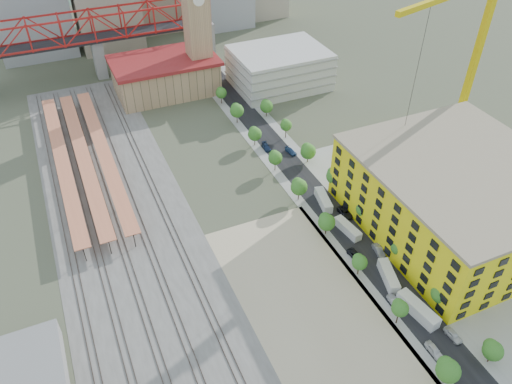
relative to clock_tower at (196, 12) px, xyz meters
name	(u,v)px	position (x,y,z in m)	size (l,w,h in m)	color
ground	(272,221)	(-8.00, -79.99, -28.70)	(400.00, 400.00, 0.00)	#474C38
ballast_strip	(121,217)	(-44.00, -62.49, -28.67)	(36.00, 165.00, 0.06)	#605E59
dirt_lot	(317,315)	(-12.00, -111.49, -28.67)	(28.00, 67.00, 0.06)	tan
street_asphalt	(299,175)	(8.00, -64.99, -28.67)	(12.00, 170.00, 0.06)	black
sidewalk_west	(282,180)	(2.50, -64.99, -28.68)	(3.00, 170.00, 0.04)	gray
sidewalk_east	(315,171)	(13.50, -64.99, -28.68)	(3.00, 170.00, 0.04)	gray
construction_pad	(458,221)	(37.00, -99.99, -28.67)	(50.00, 90.00, 0.06)	gray
rail_tracks	(114,219)	(-45.80, -62.49, -28.55)	(26.56, 160.00, 0.18)	#382B23
platform_canopies	(83,155)	(-49.00, -34.99, -24.70)	(16.00, 80.00, 4.12)	#DC7B54
station_hall	(165,75)	(-13.00, 2.01, -22.03)	(38.00, 24.00, 13.10)	tan
clock_tower	(196,12)	(0.00, 0.00, 0.00)	(12.00, 12.00, 52.00)	tan
parking_garage	(279,68)	(28.00, -9.99, -21.70)	(34.00, 26.00, 14.00)	silver
truss_bridge	(93,30)	(-33.00, 25.01, -9.83)	(94.00, 9.60, 25.60)	gray
construction_building	(458,197)	(34.00, -99.99, -19.29)	(44.60, 50.60, 18.80)	yellow
street_trees	(316,195)	(8.00, -74.99, -28.70)	(15.40, 124.40, 8.00)	#26621D
distant_hills	(179,74)	(37.28, 180.01, -108.23)	(647.00, 264.00, 227.00)	#4C6B59
tower_crane	(475,36)	(55.90, -71.62, 8.20)	(54.38, 17.29, 59.78)	yellow
site_trailer_a	(418,310)	(8.00, -119.84, -27.28)	(2.73, 10.37, 2.84)	silver
site_trailer_b	(388,276)	(8.00, -109.23, -27.44)	(2.43, 9.22, 2.52)	silver
site_trailer_c	(348,229)	(8.00, -91.62, -27.52)	(2.27, 8.61, 2.36)	silver
site_trailer_d	(323,200)	(8.00, -79.22, -27.44)	(2.41, 9.15, 2.50)	silver
car_0	(434,351)	(5.00, -129.05, -27.93)	(1.81, 4.50, 1.53)	silver
car_1	(394,302)	(5.00, -115.75, -27.99)	(1.50, 4.29, 1.41)	#A0A0A5
car_2	(355,255)	(5.00, -100.00, -28.04)	(2.17, 4.70, 1.31)	black
car_3	(266,147)	(5.00, -48.36, -28.00)	(1.94, 4.77, 1.38)	navy
car_4	(453,335)	(11.00, -127.67, -27.94)	(1.80, 4.46, 1.52)	silver
car_5	(379,250)	(11.00, -101.05, -27.93)	(1.62, 4.65, 1.53)	gray
car_6	(345,213)	(11.00, -85.65, -27.95)	(2.48, 5.37, 1.49)	black
car_7	(291,151)	(11.00, -53.66, -28.03)	(1.88, 4.61, 1.34)	navy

